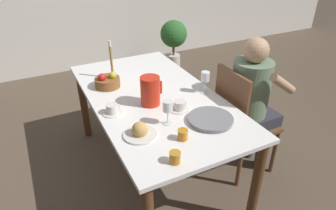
{
  "coord_description": "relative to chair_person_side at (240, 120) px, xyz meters",
  "views": [
    {
      "loc": [
        -0.81,
        -1.86,
        1.84
      ],
      "look_at": [
        0.0,
        -0.26,
        0.8
      ],
      "focal_mm": 32.0,
      "sensor_mm": 36.0,
      "label": 1
    }
  ],
  "objects": [
    {
      "name": "red_pitcher",
      "position": [
        -0.71,
        0.19,
        0.35
      ],
      "size": [
        0.16,
        0.14,
        0.21
      ],
      "color": "red",
      "rests_on": "dining_table"
    },
    {
      "name": "ground_plane",
      "position": [
        -0.64,
        0.29,
        -0.51
      ],
      "size": [
        20.0,
        20.0,
        0.0
      ],
      "primitive_type": "plane",
      "color": "brown"
    },
    {
      "name": "bread_plate",
      "position": [
        -0.93,
        -0.14,
        0.27
      ],
      "size": [
        0.21,
        0.21,
        0.1
      ],
      "color": "silver",
      "rests_on": "dining_table"
    },
    {
      "name": "potted_plant",
      "position": [
        0.61,
        2.34,
        -0.04
      ],
      "size": [
        0.4,
        0.4,
        0.72
      ],
      "color": "beige",
      "rests_on": "ground_plane"
    },
    {
      "name": "person_seated",
      "position": [
        0.09,
        -0.0,
        0.2
      ],
      "size": [
        0.39,
        0.41,
        1.19
      ],
      "rotation": [
        0.0,
        0.0,
        -1.57
      ],
      "color": "#33333D",
      "rests_on": "ground_plane"
    },
    {
      "name": "serving_tray",
      "position": [
        -0.45,
        -0.21,
        0.26
      ],
      "size": [
        0.3,
        0.3,
        0.03
      ],
      "color": "gray",
      "rests_on": "dining_table"
    },
    {
      "name": "jam_jar_amber",
      "position": [
        -0.85,
        -0.46,
        0.28
      ],
      "size": [
        0.06,
        0.06,
        0.07
      ],
      "color": "#C67A1E",
      "rests_on": "dining_table"
    },
    {
      "name": "chair_person_side",
      "position": [
        0.0,
        0.0,
        0.0
      ],
      "size": [
        0.42,
        0.42,
        0.96
      ],
      "rotation": [
        0.0,
        0.0,
        -1.57
      ],
      "color": "brown",
      "rests_on": "ground_plane"
    },
    {
      "name": "wine_glass_water",
      "position": [
        -0.26,
        0.16,
        0.37
      ],
      "size": [
        0.07,
        0.07,
        0.17
      ],
      "color": "white",
      "rests_on": "dining_table"
    },
    {
      "name": "candlestick_tall",
      "position": [
        -0.82,
        0.74,
        0.37
      ],
      "size": [
        0.06,
        0.06,
        0.33
      ],
      "color": "olive",
      "rests_on": "dining_table"
    },
    {
      "name": "jam_jar_red",
      "position": [
        -0.71,
        -0.3,
        0.28
      ],
      "size": [
        0.06,
        0.06,
        0.07
      ],
      "color": "#C67A1E",
      "rests_on": "dining_table"
    },
    {
      "name": "dining_table",
      "position": [
        -0.64,
        0.29,
        0.14
      ],
      "size": [
        0.92,
        1.72,
        0.75
      ],
      "color": "white",
      "rests_on": "ground_plane"
    },
    {
      "name": "teacup_across",
      "position": [
        -1.0,
        0.18,
        0.27
      ],
      "size": [
        0.14,
        0.14,
        0.07
      ],
      "color": "silver",
      "rests_on": "dining_table"
    },
    {
      "name": "teacup_near_person",
      "position": [
        -0.56,
        0.02,
        0.27
      ],
      "size": [
        0.14,
        0.14,
        0.07
      ],
      "color": "silver",
      "rests_on": "dining_table"
    },
    {
      "name": "fruit_bowl",
      "position": [
        -0.91,
        0.6,
        0.29
      ],
      "size": [
        0.2,
        0.2,
        0.13
      ],
      "color": "brown",
      "rests_on": "dining_table"
    },
    {
      "name": "wine_glass_juice",
      "position": [
        -0.72,
        -0.1,
        0.37
      ],
      "size": [
        0.07,
        0.07,
        0.17
      ],
      "color": "white",
      "rests_on": "dining_table"
    }
  ]
}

